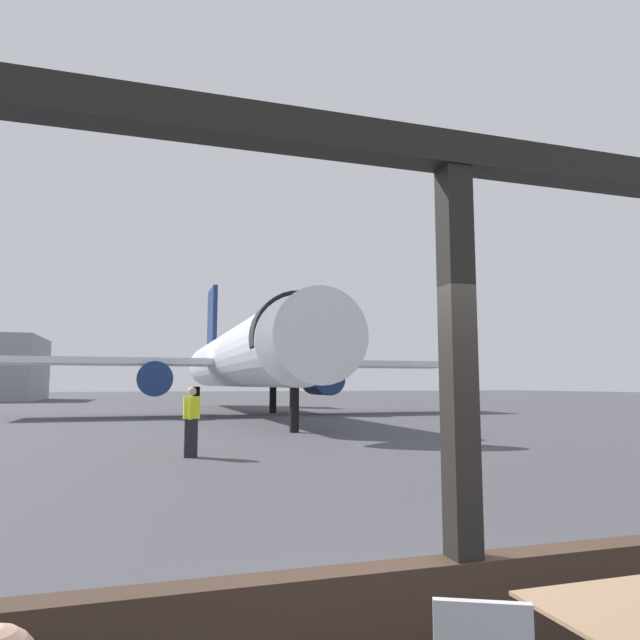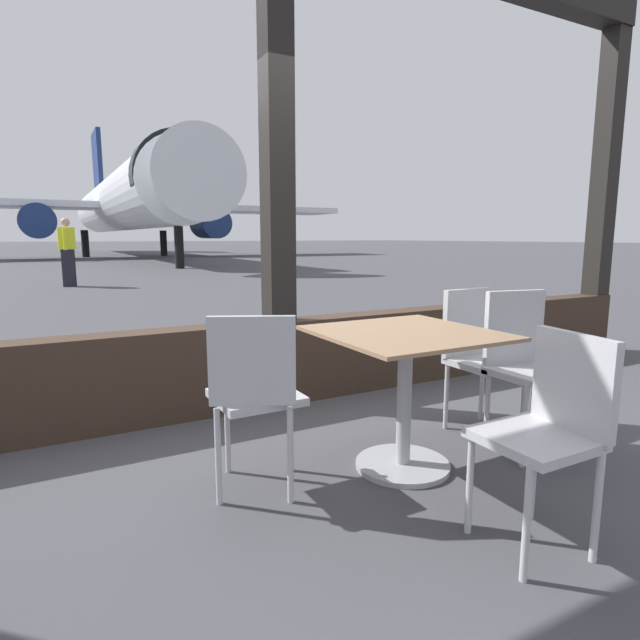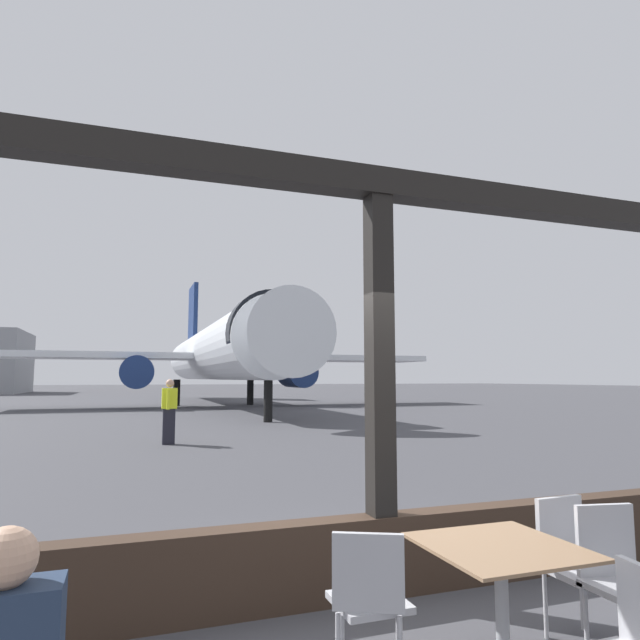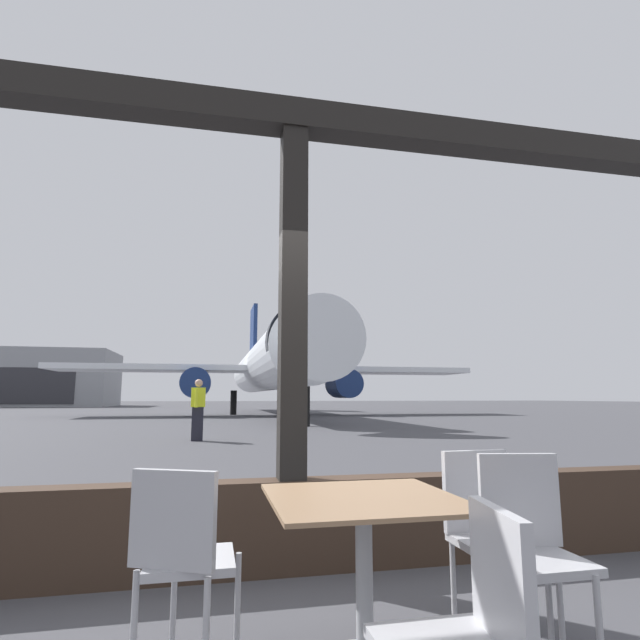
% 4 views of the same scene
% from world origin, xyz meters
% --- Properties ---
extents(ground_plane, '(220.00, 220.00, 0.00)m').
position_xyz_m(ground_plane, '(0.00, 40.00, 0.00)').
color(ground_plane, '#424247').
extents(window_frame, '(7.81, 0.24, 3.61)m').
position_xyz_m(window_frame, '(0.00, 0.00, 1.28)').
color(window_frame, '#38281E').
rests_on(window_frame, ground).
extents(dining_table, '(0.88, 0.88, 0.77)m').
position_xyz_m(dining_table, '(0.13, -1.39, 0.48)').
color(dining_table, '#8C6B4C').
rests_on(dining_table, ground).
extents(cafe_chair_window_left, '(0.41, 0.41, 0.93)m').
position_xyz_m(cafe_chair_window_left, '(0.91, -1.13, 0.55)').
color(cafe_chair_window_left, '#B2B2B7').
rests_on(cafe_chair_window_left, ground).
extents(cafe_chair_window_right, '(0.51, 0.51, 0.91)m').
position_xyz_m(cafe_chair_window_right, '(-0.70, -1.28, 0.55)').
color(cafe_chair_window_right, '#B2B2B7').
rests_on(cafe_chair_window_right, ground).
extents(cafe_chair_aisle_right, '(0.45, 0.45, 0.95)m').
position_xyz_m(cafe_chair_aisle_right, '(0.93, -1.48, 0.57)').
color(cafe_chair_aisle_right, '#B2B2B7').
rests_on(cafe_chair_aisle_right, ground).
extents(airplane, '(28.17, 34.22, 10.14)m').
position_xyz_m(airplane, '(3.38, 30.78, 3.39)').
color(airplane, silver).
rests_on(airplane, ground).
extents(ground_crew_worker, '(0.40, 0.56, 1.74)m').
position_xyz_m(ground_crew_worker, '(-0.94, 11.17, 0.90)').
color(ground_crew_worker, black).
rests_on(ground_crew_worker, ground).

